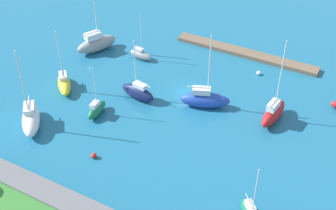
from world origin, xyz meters
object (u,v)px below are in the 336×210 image
object	(u,v)px
pier_dock	(246,53)
sailboat_yellow_east_end	(64,83)
sailboat_white_outer_mooring	(31,119)
sailboat_gray_lone_south	(96,43)
sailboat_blue_mid_basin	(205,99)
sailboat_gray_far_south	(141,55)
mooring_buoy_white	(259,73)
sailboat_green_along_channel	(97,109)
mooring_buoy_red	(94,156)
sailboat_navy_near_pier	(138,92)
sailboat_red_lone_north	(273,113)

from	to	relation	value
pier_dock	sailboat_yellow_east_end	world-z (taller)	sailboat_yellow_east_end
sailboat_yellow_east_end	sailboat_white_outer_mooring	bearing A→B (deg)	-32.36
pier_dock	sailboat_gray_lone_south	bearing A→B (deg)	25.49
sailboat_blue_mid_basin	sailboat_yellow_east_end	world-z (taller)	sailboat_blue_mid_basin
sailboat_white_outer_mooring	sailboat_yellow_east_end	bearing A→B (deg)	151.11
sailboat_gray_far_south	sailboat_yellow_east_end	bearing A→B (deg)	-108.93
sailboat_blue_mid_basin	mooring_buoy_white	distance (m)	13.45
sailboat_yellow_east_end	sailboat_green_along_channel	distance (m)	9.27
mooring_buoy_red	sailboat_blue_mid_basin	bearing A→B (deg)	-114.99
sailboat_green_along_channel	sailboat_white_outer_mooring	bearing A→B (deg)	131.05
mooring_buoy_white	pier_dock	bearing A→B (deg)	-49.54
sailboat_white_outer_mooring	sailboat_green_along_channel	distance (m)	9.68
sailboat_navy_near_pier	mooring_buoy_white	distance (m)	21.53
sailboat_red_lone_north	sailboat_yellow_east_end	bearing A→B (deg)	110.40
sailboat_gray_far_south	mooring_buoy_white	xyz separation A→B (m)	(-20.51, -5.26, -0.55)
pier_dock	sailboat_red_lone_north	xyz separation A→B (m)	(-10.48, 16.08, 1.15)
sailboat_white_outer_mooring	sailboat_gray_lone_south	xyz separation A→B (m)	(4.57, -22.67, 0.11)
sailboat_white_outer_mooring	mooring_buoy_red	xyz separation A→B (m)	(-11.99, 1.08, -1.07)
sailboat_navy_near_pier	sailboat_blue_mid_basin	bearing A→B (deg)	-155.13
pier_dock	sailboat_yellow_east_end	distance (m)	33.04
sailboat_blue_mid_basin	sailboat_red_lone_north	size ratio (longest dim) A/B	0.94
sailboat_white_outer_mooring	sailboat_green_along_channel	world-z (taller)	sailboat_white_outer_mooring
sailboat_gray_far_south	sailboat_blue_mid_basin	size ratio (longest dim) A/B	0.69
sailboat_gray_lone_south	mooring_buoy_red	distance (m)	28.98
mooring_buoy_red	mooring_buoy_white	distance (m)	32.94
pier_dock	sailboat_blue_mid_basin	size ratio (longest dim) A/B	2.12
mooring_buoy_red	sailboat_green_along_channel	bearing A→B (deg)	-56.79
pier_dock	mooring_buoy_white	size ratio (longest dim) A/B	36.52
sailboat_gray_far_south	sailboat_white_outer_mooring	xyz separation A→B (m)	(4.08, 24.09, 0.55)
pier_dock	sailboat_gray_far_south	size ratio (longest dim) A/B	3.09
sailboat_navy_near_pier	sailboat_gray_lone_south	bearing A→B (deg)	-24.80
mooring_buoy_red	sailboat_gray_lone_south	bearing A→B (deg)	-55.11
pier_dock	sailboat_green_along_channel	size ratio (longest dim) A/B	3.22
sailboat_blue_mid_basin	sailboat_red_lone_north	world-z (taller)	sailboat_red_lone_north
sailboat_green_along_channel	sailboat_yellow_east_end	bearing A→B (deg)	65.84
sailboat_green_along_channel	mooring_buoy_white	world-z (taller)	sailboat_green_along_channel
sailboat_white_outer_mooring	sailboat_green_along_channel	bearing A→B (deg)	95.60
sailboat_green_along_channel	mooring_buoy_red	distance (m)	9.57
sailboat_gray_lone_south	sailboat_green_along_channel	distance (m)	19.42
sailboat_gray_far_south	mooring_buoy_white	world-z (taller)	sailboat_gray_far_south
sailboat_yellow_east_end	sailboat_blue_mid_basin	bearing A→B (deg)	63.13
sailboat_navy_near_pier	mooring_buoy_red	distance (m)	14.69
sailboat_gray_far_south	mooring_buoy_red	bearing A→B (deg)	-68.19
sailboat_gray_lone_south	sailboat_red_lone_north	world-z (taller)	sailboat_gray_lone_south
pier_dock	mooring_buoy_white	bearing A→B (deg)	130.46
sailboat_navy_near_pier	sailboat_green_along_channel	bearing A→B (deg)	70.25
sailboat_green_along_channel	mooring_buoy_white	bearing A→B (deg)	-43.09
sailboat_yellow_east_end	mooring_buoy_red	size ratio (longest dim) A/B	13.85
sailboat_yellow_east_end	sailboat_gray_lone_south	distance (m)	12.93
mooring_buoy_white	sailboat_navy_near_pier	bearing A→B (deg)	47.64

